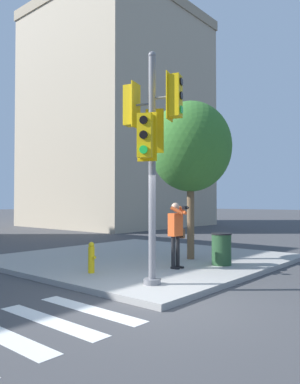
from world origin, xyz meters
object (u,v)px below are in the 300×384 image
(traffic_signal_pole, at_px, (152,136))
(trash_bin, at_px, (221,249))
(fire_hydrant, at_px, (91,258))
(person_photographer, at_px, (176,229))
(street_tree, at_px, (190,147))

(traffic_signal_pole, height_order, trash_bin, traffic_signal_pole)
(fire_hydrant, bearing_deg, person_photographer, -32.82)
(traffic_signal_pole, bearing_deg, trash_bin, 1.37)
(street_tree, relative_size, fire_hydrant, 6.37)
(person_photographer, bearing_deg, fire_hydrant, 147.18)
(fire_hydrant, bearing_deg, traffic_signal_pole, -89.76)
(traffic_signal_pole, xyz_separation_m, person_photographer, (1.90, 0.74, -2.17))
(street_tree, bearing_deg, fire_hydrant, 170.02)
(traffic_signal_pole, height_order, person_photographer, traffic_signal_pole)
(street_tree, bearing_deg, person_photographer, -158.98)
(traffic_signal_pole, bearing_deg, fire_hydrant, 90.24)
(street_tree, distance_m, trash_bin, 3.33)
(traffic_signal_pole, relative_size, person_photographer, 2.90)
(traffic_signal_pole, distance_m, fire_hydrant, 3.47)
(person_photographer, xyz_separation_m, trash_bin, (1.25, -0.67, -0.61))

